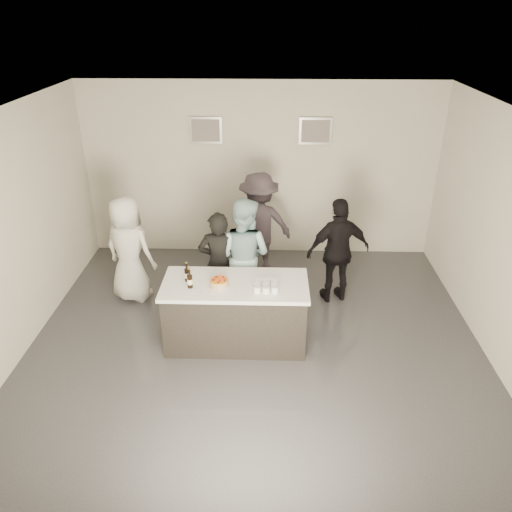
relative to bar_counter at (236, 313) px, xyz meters
name	(u,v)px	position (x,y,z in m)	size (l,w,h in m)	color
floor	(255,351)	(0.26, -0.22, -0.45)	(6.00, 6.00, 0.00)	#3D3D42
ceiling	(255,119)	(0.26, -0.22, 2.55)	(6.00, 6.00, 0.00)	white
wall_back	(260,171)	(0.26, 2.78, 1.05)	(6.00, 0.04, 3.00)	beige
wall_front	(240,457)	(0.26, -3.22, 1.05)	(6.00, 0.04, 3.00)	beige
wall_left	(3,246)	(-2.74, -0.22, 1.05)	(0.04, 6.00, 3.00)	beige
picture_left	(206,130)	(-0.64, 2.75, 1.75)	(0.54, 0.04, 0.44)	#B2B2B7
picture_right	(315,131)	(1.16, 2.75, 1.75)	(0.54, 0.04, 0.44)	#B2B2B7
bar_counter	(236,313)	(0.00, 0.00, 0.00)	(1.86, 0.86, 0.90)	white
cake	(219,283)	(-0.19, -0.07, 0.49)	(0.23, 0.23, 0.08)	orange
beer_bottle_a	(187,272)	(-0.61, 0.04, 0.58)	(0.07, 0.07, 0.26)	black
beer_bottle_b	(190,278)	(-0.55, -0.12, 0.58)	(0.07, 0.07, 0.26)	black
tumbler_cluster	(266,285)	(0.40, -0.11, 0.49)	(0.30, 0.30, 0.08)	orange
candles	(206,293)	(-0.34, -0.24, 0.45)	(0.24, 0.08, 0.01)	pink
person_main_black	(219,264)	(-0.28, 0.72, 0.33)	(0.57, 0.38, 1.57)	black
person_main_blue	(243,255)	(0.06, 0.85, 0.41)	(0.84, 0.65, 1.73)	#97BFC6
person_guest_left	(129,250)	(-1.65, 1.08, 0.37)	(0.80, 0.52, 1.63)	white
person_guest_right	(338,251)	(1.45, 1.13, 0.36)	(0.95, 0.40, 1.63)	black
person_guest_back	(259,226)	(0.26, 1.88, 0.43)	(1.13, 0.65, 1.75)	#39313A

